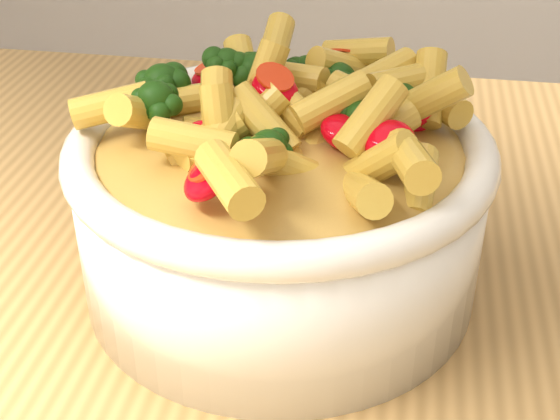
# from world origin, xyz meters

# --- Properties ---
(table) EXTENTS (1.20, 0.80, 0.90)m
(table) POSITION_xyz_m (0.00, 0.00, 0.80)
(table) COLOR tan
(table) RESTS_ON ground
(serving_bowl) EXTENTS (0.26, 0.26, 0.11)m
(serving_bowl) POSITION_xyz_m (-0.01, 0.02, 0.96)
(serving_bowl) COLOR white
(serving_bowl) RESTS_ON table
(pasta_salad) EXTENTS (0.20, 0.20, 0.05)m
(pasta_salad) POSITION_xyz_m (-0.01, 0.02, 1.02)
(pasta_salad) COLOR #EFC74B
(pasta_salad) RESTS_ON serving_bowl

